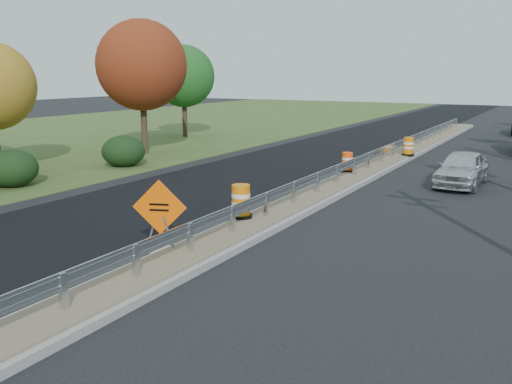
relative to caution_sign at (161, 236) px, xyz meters
The scene contains 14 objects.
ground 4.14m from the caution_sign, 77.34° to the left, with size 140.00×140.00×0.00m, color black.
grass_verge_near 27.02m from the caution_sign, 148.77° to the left, with size 30.00×120.00×0.03m, color #354E21.
milled_overlay 14.45m from the caution_sign, 104.03° to the left, with size 7.20×120.00×0.01m, color black.
median 12.05m from the caution_sign, 85.71° to the left, with size 1.60×55.00×0.23m.
guardrail 13.04m from the caution_sign, 86.04° to the left, with size 0.10×46.15×0.72m.
hedge_mid 11.34m from the caution_sign, 159.29° to the left, with size 2.09×2.09×1.52m, color black.
hedge_north 14.22m from the caution_sign, 135.26° to the left, with size 2.09×2.09×1.52m, color black.
tree_near_red 19.02m from the caution_sign, 130.82° to the left, with size 4.95×4.95×7.35m.
tree_near_back 26.95m from the caution_sign, 124.46° to the left, with size 4.29×4.29×6.37m.
caution_sign is the anchor object (origin of this frame).
barrel_median_near 3.43m from the caution_sign, 84.13° to the left, with size 0.68×0.68×1.00m.
barrel_median_mid 12.66m from the caution_sign, 88.42° to the left, with size 0.57×0.57×0.84m.
barrel_median_far 18.96m from the caution_sign, 85.61° to the left, with size 0.64×0.64×0.94m.
car_silver 13.92m from the caution_sign, 68.50° to the left, with size 1.65×4.11×1.40m, color silver.
Camera 1 is at (7.84, -14.92, 4.52)m, focal length 40.00 mm.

